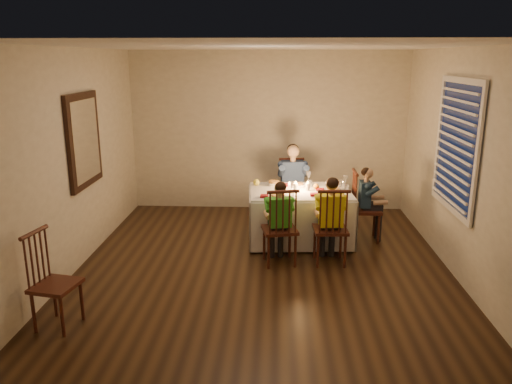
{
  "coord_description": "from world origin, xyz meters",
  "views": [
    {
      "loc": [
        0.16,
        -5.67,
        2.49
      ],
      "look_at": [
        -0.1,
        0.15,
        0.91
      ],
      "focal_mm": 35.0,
      "sensor_mm": 36.0,
      "label": 1
    }
  ],
  "objects_px": {
    "chair_extra": "(60,326)",
    "serving_bowl": "(274,184)",
    "chair_end": "(364,239)",
    "dining_table": "(300,205)",
    "child_teal": "(364,239)",
    "chair_near_left": "(279,263)",
    "chair_near_right": "(329,263)",
    "child_green": "(279,263)",
    "adult": "(292,223)",
    "chair_adult": "(292,223)",
    "child_yellow": "(329,263)"
  },
  "relations": [
    {
      "from": "dining_table",
      "to": "adult",
      "type": "relative_size",
      "value": 1.19
    },
    {
      "from": "chair_adult",
      "to": "chair_extra",
      "type": "distance_m",
      "value": 3.93
    },
    {
      "from": "chair_near_left",
      "to": "child_yellow",
      "type": "xyz_separation_m",
      "value": [
        0.62,
        0.03,
        0.0
      ]
    },
    {
      "from": "chair_end",
      "to": "chair_extra",
      "type": "bearing_deg",
      "value": 127.34
    },
    {
      "from": "adult",
      "to": "child_green",
      "type": "xyz_separation_m",
      "value": [
        -0.2,
        -1.58,
        0.0
      ]
    },
    {
      "from": "adult",
      "to": "chair_near_right",
      "type": "bearing_deg",
      "value": -80.08
    },
    {
      "from": "child_teal",
      "to": "serving_bowl",
      "type": "height_order",
      "value": "serving_bowl"
    },
    {
      "from": "adult",
      "to": "child_green",
      "type": "height_order",
      "value": "adult"
    },
    {
      "from": "chair_near_left",
      "to": "serving_bowl",
      "type": "distance_m",
      "value": 1.3
    },
    {
      "from": "chair_extra",
      "to": "adult",
      "type": "bearing_deg",
      "value": -24.63
    },
    {
      "from": "adult",
      "to": "serving_bowl",
      "type": "distance_m",
      "value": 0.96
    },
    {
      "from": "dining_table",
      "to": "serving_bowl",
      "type": "relative_size",
      "value": 7.65
    },
    {
      "from": "chair_near_left",
      "to": "child_green",
      "type": "height_order",
      "value": "child_green"
    },
    {
      "from": "chair_end",
      "to": "chair_extra",
      "type": "distance_m",
      "value": 4.13
    },
    {
      "from": "chair_extra",
      "to": "child_teal",
      "type": "height_order",
      "value": "child_teal"
    },
    {
      "from": "chair_near_left",
      "to": "chair_near_right",
      "type": "bearing_deg",
      "value": 171.38
    },
    {
      "from": "chair_end",
      "to": "serving_bowl",
      "type": "height_order",
      "value": "serving_bowl"
    },
    {
      "from": "adult",
      "to": "child_green",
      "type": "relative_size",
      "value": 1.16
    },
    {
      "from": "chair_near_right",
      "to": "child_teal",
      "type": "relative_size",
      "value": 0.96
    },
    {
      "from": "child_green",
      "to": "child_teal",
      "type": "xyz_separation_m",
      "value": [
        1.2,
        0.89,
        0.0
      ]
    },
    {
      "from": "chair_adult",
      "to": "adult",
      "type": "relative_size",
      "value": 0.81
    },
    {
      "from": "chair_extra",
      "to": "adult",
      "type": "xyz_separation_m",
      "value": [
        2.29,
        3.19,
        0.0
      ]
    },
    {
      "from": "chair_end",
      "to": "adult",
      "type": "height_order",
      "value": "adult"
    },
    {
      "from": "chair_end",
      "to": "child_teal",
      "type": "xyz_separation_m",
      "value": [
        0.0,
        0.0,
        0.0
      ]
    },
    {
      "from": "chair_adult",
      "to": "serving_bowl",
      "type": "xyz_separation_m",
      "value": [
        -0.28,
        -0.52,
        0.75
      ]
    },
    {
      "from": "chair_near_left",
      "to": "child_teal",
      "type": "xyz_separation_m",
      "value": [
        1.2,
        0.89,
        0.0
      ]
    },
    {
      "from": "chair_end",
      "to": "child_green",
      "type": "bearing_deg",
      "value": 126.71
    },
    {
      "from": "chair_end",
      "to": "child_yellow",
      "type": "distance_m",
      "value": 1.03
    },
    {
      "from": "chair_near_right",
      "to": "child_green",
      "type": "bearing_deg",
      "value": -0.09
    },
    {
      "from": "adult",
      "to": "serving_bowl",
      "type": "relative_size",
      "value": 6.44
    },
    {
      "from": "chair_end",
      "to": "serving_bowl",
      "type": "relative_size",
      "value": 5.2
    },
    {
      "from": "chair_adult",
      "to": "adult",
      "type": "xyz_separation_m",
      "value": [
        -0.0,
        0.0,
        0.0
      ]
    },
    {
      "from": "chair_end",
      "to": "serving_bowl",
      "type": "distance_m",
      "value": 1.5
    },
    {
      "from": "chair_near_right",
      "to": "child_green",
      "type": "xyz_separation_m",
      "value": [
        -0.62,
        -0.03,
        0.0
      ]
    },
    {
      "from": "chair_near_left",
      "to": "adult",
      "type": "relative_size",
      "value": 0.81
    },
    {
      "from": "child_teal",
      "to": "adult",
      "type": "bearing_deg",
      "value": 55.54
    },
    {
      "from": "child_green",
      "to": "child_teal",
      "type": "height_order",
      "value": "child_green"
    },
    {
      "from": "child_teal",
      "to": "child_green",
      "type": "bearing_deg",
      "value": 126.71
    },
    {
      "from": "chair_near_right",
      "to": "serving_bowl",
      "type": "xyz_separation_m",
      "value": [
        -0.7,
        1.03,
        0.75
      ]
    },
    {
      "from": "chair_adult",
      "to": "child_teal",
      "type": "relative_size",
      "value": 0.96
    },
    {
      "from": "child_yellow",
      "to": "serving_bowl",
      "type": "xyz_separation_m",
      "value": [
        -0.7,
        1.03,
        0.75
      ]
    },
    {
      "from": "chair_adult",
      "to": "chair_end",
      "type": "height_order",
      "value": "same"
    },
    {
      "from": "chair_near_left",
      "to": "child_green",
      "type": "distance_m",
      "value": 0.0
    },
    {
      "from": "chair_extra",
      "to": "serving_bowl",
      "type": "bearing_deg",
      "value": -25.97
    },
    {
      "from": "chair_near_left",
      "to": "chair_extra",
      "type": "relative_size",
      "value": 1.04
    },
    {
      "from": "chair_extra",
      "to": "child_teal",
      "type": "xyz_separation_m",
      "value": [
        3.3,
        2.49,
        0.0
      ]
    },
    {
      "from": "chair_near_right",
      "to": "child_yellow",
      "type": "xyz_separation_m",
      "value": [
        0.0,
        0.0,
        0.0
      ]
    },
    {
      "from": "chair_extra",
      "to": "child_green",
      "type": "height_order",
      "value": "child_green"
    },
    {
      "from": "child_yellow",
      "to": "child_teal",
      "type": "relative_size",
      "value": 1.07
    },
    {
      "from": "chair_extra",
      "to": "child_yellow",
      "type": "bearing_deg",
      "value": -47.81
    }
  ]
}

